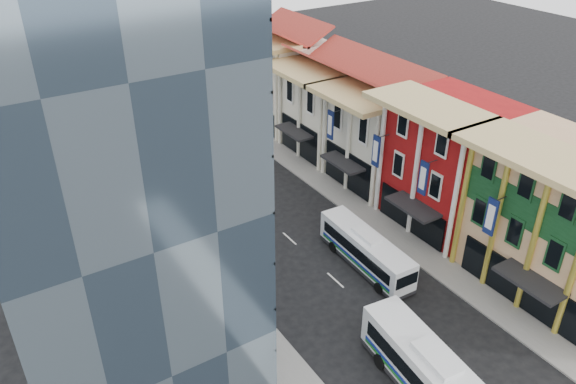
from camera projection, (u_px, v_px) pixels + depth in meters
sidewalk_right at (363, 211)px, 54.76m from camera, size 3.00×90.00×0.15m
sidewalk_left at (204, 269)px, 46.93m from camera, size 3.00×90.00×0.15m
shophouse_tan at (569, 226)px, 41.88m from camera, size 8.00×14.00×12.00m
shophouse_red at (450, 163)px, 50.67m from camera, size 8.00×10.00×12.00m
shophouse_cream_near at (380, 137)px, 58.12m from camera, size 8.00×9.00×10.00m
shophouse_cream_mid at (330, 109)px, 64.71m from camera, size 8.00×9.00×10.00m
shophouse_cream_far at (282, 80)px, 72.14m from camera, size 8.00×12.00×11.00m
office_tower at (76, 143)px, 33.32m from camera, size 12.00×26.00×30.00m
office_block_far at (41, 130)px, 54.63m from camera, size 10.00×18.00×14.00m
bus_left_near at (433, 378)px, 34.58m from camera, size 4.03×12.22×3.85m
bus_left_far at (185, 187)px, 55.09m from camera, size 3.69×12.39×3.92m
bus_right at (366, 250)px, 46.62m from camera, size 2.75×10.35×3.30m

